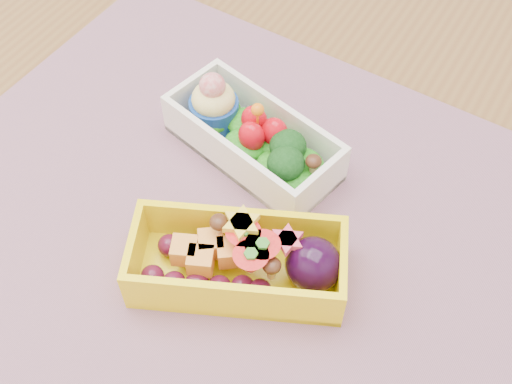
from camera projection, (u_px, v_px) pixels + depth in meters
The scene contains 4 objects.
table at pixel (269, 252), 0.68m from camera, with size 1.20×0.80×0.75m.
placemat at pixel (246, 218), 0.58m from camera, with size 0.59×0.45×0.00m, color #885E6D.
bento_white at pixel (252, 137), 0.61m from camera, with size 0.18×0.11×0.07m.
bento_yellow at pixel (242, 261), 0.53m from camera, with size 0.19×0.14×0.06m.
Camera 1 is at (0.17, -0.32, 1.23)m, focal length 46.13 mm.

